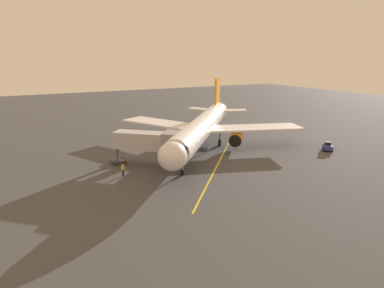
% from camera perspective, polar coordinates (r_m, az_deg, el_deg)
% --- Properties ---
extents(ground_plane, '(220.00, 220.00, 0.00)m').
position_cam_1_polar(ground_plane, '(57.00, 2.18, -1.09)').
color(ground_plane, '#424244').
extents(apron_lead_in_line, '(26.88, 29.94, 0.01)m').
position_cam_1_polar(apron_lead_in_line, '(52.85, 5.13, -2.43)').
color(apron_lead_in_line, yellow).
rests_on(apron_lead_in_line, ground).
extents(airplane, '(32.56, 33.51, 11.50)m').
position_cam_1_polar(airplane, '(57.03, 1.95, 3.07)').
color(airplane, white).
rests_on(airplane, ground).
extents(jet_bridge, '(9.81, 9.13, 5.40)m').
position_cam_1_polar(jet_bridge, '(47.97, -7.09, 0.37)').
color(jet_bridge, '#B7B7BC').
rests_on(jet_bridge, ground).
extents(ground_crew_marshaller, '(0.45, 0.35, 1.71)m').
position_cam_1_polar(ground_crew_marshaller, '(45.55, -12.03, -4.44)').
color(ground_crew_marshaller, '#23232D').
rests_on(ground_crew_marshaller, ground).
extents(tug_near_nose, '(2.67, 2.70, 1.50)m').
position_cam_1_polar(tug_near_nose, '(61.30, 22.71, -0.43)').
color(tug_near_nose, '#2D3899').
rests_on(tug_near_nose, ground).
extents(safety_cone_nose_left, '(0.32, 0.32, 0.55)m').
position_cam_1_polar(safety_cone_nose_left, '(50.85, -7.46, -2.89)').
color(safety_cone_nose_left, '#F2590F').
rests_on(safety_cone_nose_left, ground).
extents(safety_cone_nose_right, '(0.32, 0.32, 0.55)m').
position_cam_1_polar(safety_cone_nose_right, '(51.22, -11.43, -2.94)').
color(safety_cone_nose_right, '#F2590F').
rests_on(safety_cone_nose_right, ground).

